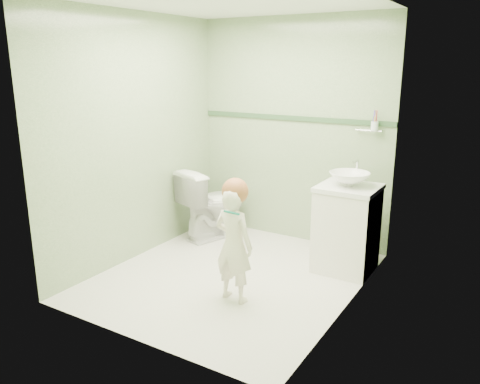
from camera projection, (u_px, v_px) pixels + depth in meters
The scene contains 12 objects.
ground at pixel (232, 276), 4.44m from camera, with size 2.50×2.50×0.00m, color silver.
room_shell at pixel (231, 149), 4.13m from camera, with size 2.50×2.54×2.40m.
trim_stripe at pixel (293, 118), 5.11m from camera, with size 2.20×0.02×0.05m, color #345533.
vanity at pixel (346, 230), 4.50m from camera, with size 0.52×0.50×0.80m, color white.
counter at pixel (349, 188), 4.39m from camera, with size 0.54×0.52×0.04m, color white.
basin at pixel (350, 179), 4.37m from camera, with size 0.37×0.37×0.13m, color white.
faucet at pixel (356, 167), 4.50m from camera, with size 0.03×0.13×0.18m.
cup_holder at pixel (374, 126), 4.63m from camera, with size 0.26×0.07×0.21m.
toilet at pixel (214, 203), 5.37m from camera, with size 0.44×0.78×0.79m, color white.
toddler at pixel (234, 245), 3.90m from camera, with size 0.35×0.23×0.97m, color white.
hair_cap at pixel (235, 191), 3.80m from camera, with size 0.22×0.22×0.22m, color #A05B33.
teal_toothbrush at pixel (232, 212), 3.67m from camera, with size 0.11×0.13×0.08m.
Camera 1 is at (2.18, -3.45, 1.92)m, focal length 35.77 mm.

